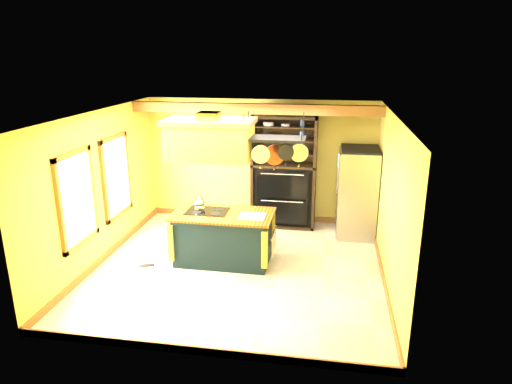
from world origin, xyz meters
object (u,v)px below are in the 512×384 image
(range_hood, at_px, (210,138))
(refrigerator, at_px, (357,194))
(pot_rack, at_px, (274,145))
(kitchen_island, at_px, (223,237))
(hutch, at_px, (284,184))

(range_hood, relative_size, refrigerator, 0.84)
(range_hood, height_order, refrigerator, range_hood)
(range_hood, relative_size, pot_rack, 1.35)
(refrigerator, bearing_deg, kitchen_island, -145.09)
(pot_rack, relative_size, refrigerator, 0.62)
(range_hood, distance_m, hutch, 2.65)
(range_hood, bearing_deg, kitchen_island, 0.23)
(refrigerator, distance_m, hutch, 1.57)
(pot_rack, bearing_deg, refrigerator, 47.99)
(kitchen_island, xyz_separation_m, hutch, (0.88, 2.02, 0.45))
(kitchen_island, height_order, hutch, hutch)
(pot_rack, height_order, hutch, pot_rack)
(refrigerator, height_order, hutch, hutch)
(range_hood, xyz_separation_m, refrigerator, (2.61, 1.69, -1.39))
(kitchen_island, relative_size, refrigerator, 1.00)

